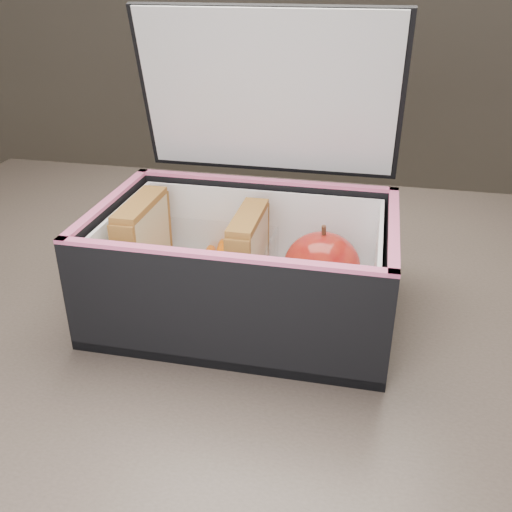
% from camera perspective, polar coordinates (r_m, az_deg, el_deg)
% --- Properties ---
extents(kitchen_table, '(1.20, 0.80, 0.75)m').
position_cam_1_polar(kitchen_table, '(0.70, 2.25, -10.60)').
color(kitchen_table, brown).
rests_on(kitchen_table, ground).
extents(lunch_bag, '(0.30, 0.25, 0.30)m').
position_cam_1_polar(lunch_bag, '(0.59, -1.07, -0.08)').
color(lunch_bag, black).
rests_on(lunch_bag, kitchen_table).
extents(plastic_tub, '(0.16, 0.11, 0.07)m').
position_cam_1_polar(plastic_tub, '(0.61, -6.01, -1.32)').
color(plastic_tub, white).
rests_on(plastic_tub, lunch_bag).
extents(sandwich_left, '(0.03, 0.09, 0.10)m').
position_cam_1_polar(sandwich_left, '(0.62, -11.16, 0.97)').
color(sandwich_left, '#D3BC82').
rests_on(sandwich_left, plastic_tub).
extents(sandwich_right, '(0.02, 0.09, 0.10)m').
position_cam_1_polar(sandwich_right, '(0.59, -0.78, -0.22)').
color(sandwich_right, '#D3BC82').
rests_on(sandwich_right, plastic_tub).
extents(carrot_sticks, '(0.05, 0.15, 0.03)m').
position_cam_1_polar(carrot_sticks, '(0.62, -5.09, -1.95)').
color(carrot_sticks, '#D34900').
rests_on(carrot_sticks, plastic_tub).
extents(paper_napkin, '(0.08, 0.09, 0.01)m').
position_cam_1_polar(paper_napkin, '(0.61, 6.73, -4.41)').
color(paper_napkin, white).
rests_on(paper_napkin, lunch_bag).
extents(red_apple, '(0.09, 0.09, 0.08)m').
position_cam_1_polar(red_apple, '(0.59, 6.59, -1.11)').
color(red_apple, maroon).
rests_on(red_apple, paper_napkin).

